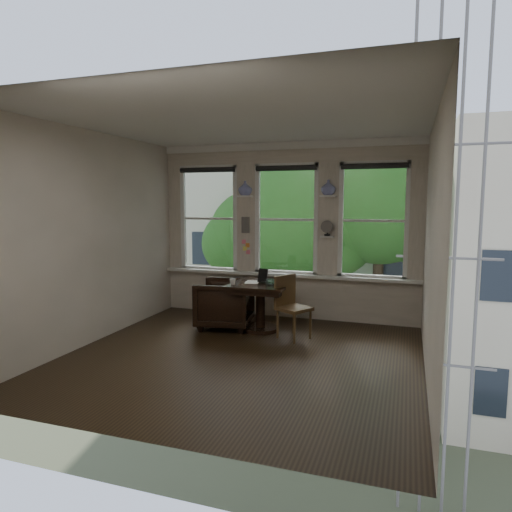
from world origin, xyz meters
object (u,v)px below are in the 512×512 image
(table, at_px, (260,307))
(laptop, at_px, (272,283))
(armchair_left, at_px, (224,304))
(mug, at_px, (233,282))
(side_chair_right, at_px, (294,308))

(table, height_order, laptop, laptop)
(armchair_left, distance_m, mug, 0.52)
(side_chair_right, distance_m, laptop, 0.57)
(table, xyz_separation_m, mug, (-0.37, -0.24, 0.42))
(armchair_left, distance_m, laptop, 0.88)
(laptop, bearing_deg, mug, -153.31)
(table, relative_size, side_chair_right, 0.98)
(armchair_left, height_order, laptop, laptop)
(armchair_left, height_order, side_chair_right, side_chair_right)
(armchair_left, xyz_separation_m, side_chair_right, (1.21, -0.24, 0.07))
(side_chair_right, bearing_deg, laptop, 88.92)
(armchair_left, xyz_separation_m, mug, (0.24, -0.23, 0.41))
(laptop, bearing_deg, table, -176.69)
(table, relative_size, mug, 9.24)
(table, relative_size, laptop, 2.59)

